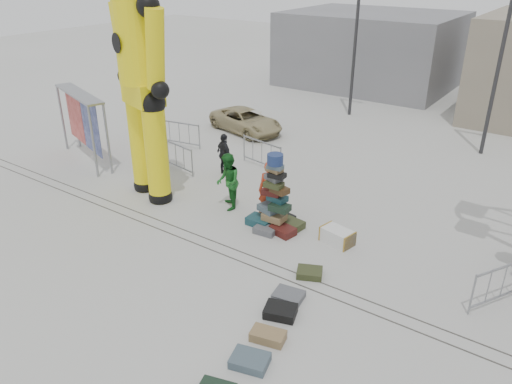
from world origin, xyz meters
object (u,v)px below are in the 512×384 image
Objects in this scene: barricade_dummy_a at (179,134)px; barricade_wheel_front at (503,283)px; lamp_post_right at (506,44)px; pedestrian_red at (269,190)px; banner_scaffold at (81,110)px; steamer_trunk at (337,236)px; parked_suv at (246,121)px; crash_test_dummy at (141,75)px; pedestrian_black at (224,154)px; lamp_post_left at (358,25)px; barricade_dummy_b at (176,156)px; pedestrian_green at (228,182)px; suitcase_tower at (275,207)px; barricade_dummy_c at (262,154)px.

barricade_dummy_a is 14.22m from barricade_wheel_front.
lamp_post_right reaches higher than pedestrian_red.
banner_scaffold reaches higher than barricade_wheel_front.
steamer_trunk is 0.24× the size of parked_suv.
banner_scaffold is 4.18m from barricade_dummy_a.
crash_test_dummy is 4.49m from pedestrian_black.
steamer_trunk is 2.61m from pedestrian_red.
barricade_dummy_a is (-11.10, -6.60, -3.93)m from lamp_post_right.
crash_test_dummy reaches higher than barricade_wheel_front.
lamp_post_left is at bearing 125.25° from steamer_trunk.
lamp_post_left reaches higher than banner_scaffold.
banner_scaffold reaches higher than pedestrian_black.
pedestrian_red is at bearing -2.79° from barricade_dummy_b.
lamp_post_left is 12.63m from pedestrian_red.
pedestrian_black reaches higher than barricade_dummy_b.
banner_scaffold is (-12.98, -10.00, -2.39)m from lamp_post_right.
crash_test_dummy is at bearing 93.54° from pedestrian_black.
pedestrian_red reaches higher than pedestrian_black.
lamp_post_left is at bearing 54.41° from barricade_dummy_a.
pedestrian_red reaches higher than parked_suv.
pedestrian_green is (-3.94, -0.06, 0.73)m from steamer_trunk.
pedestrian_black is (-3.77, 2.32, 0.13)m from suitcase_tower.
barricade_dummy_a is 0.52× the size of parked_suv.
barricade_dummy_b is (-7.58, 1.36, 0.33)m from steamer_trunk.
lamp_post_right is at bearing 69.28° from crash_test_dummy.
barricade_dummy_c is at bearing 155.15° from pedestrian_green.
barricade_dummy_a is at bearing -149.25° from lamp_post_right.
crash_test_dummy is 8.43× the size of steamer_trunk.
pedestrian_green is (3.65, -1.41, 0.39)m from barricade_dummy_b.
barricade_dummy_c is at bearing 85.54° from crash_test_dummy.
barricade_dummy_a is at bearing 79.88° from banner_scaffold.
lamp_post_left is at bearing 144.14° from pedestrian_green.
parked_suv is (-4.15, 6.70, -0.41)m from pedestrian_green.
lamp_post_right and lamp_post_left have the same top height.
barricade_dummy_b and barricade_dummy_c have the same top height.
crash_test_dummy is 2.04× the size of banner_scaffold.
suitcase_tower reaches higher than pedestrian_black.
suitcase_tower is at bearing -36.62° from barricade_dummy_a.
lamp_post_right is 4.00× the size of barricade_dummy_b.
lamp_post_left is 13.76m from steamer_trunk.
barricade_dummy_a is at bearing 157.08° from suitcase_tower.
lamp_post_left is at bearing 87.57° from barricade_dummy_b.
barricade_dummy_c is (6.17, 3.45, -1.54)m from banner_scaffold.
suitcase_tower is 2.57× the size of steamer_trunk.
pedestrian_red is (-6.94, 0.44, 0.38)m from barricade_wheel_front.
crash_test_dummy is at bearing -156.12° from parked_suv.
barricade_dummy_b is 12.12m from barricade_wheel_front.
crash_test_dummy is (-4.72, -0.52, 3.48)m from suitcase_tower.
barricade_dummy_c is at bearing 97.85° from barricade_wheel_front.
pedestrian_green is at bearing -62.53° from barricade_dummy_c.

